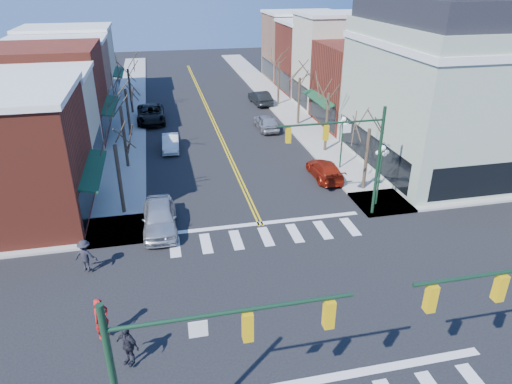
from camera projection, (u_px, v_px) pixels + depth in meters
ground at (296, 303)px, 21.85m from camera, size 160.00×160.00×0.00m
sidewalk_left at (124, 162)px, 37.71m from camera, size 3.50×70.00×0.15m
sidewalk_right at (324, 147)px, 41.09m from camera, size 3.50×70.00×0.15m
bldg_left_stucco_a at (26, 127)px, 34.36m from camera, size 10.00×7.00×7.50m
bldg_left_brick_b at (45, 95)px, 41.18m from camera, size 10.00×9.00×8.50m
bldg_left_tan at (60, 80)px, 48.58m from camera, size 10.00×7.50×7.80m
bldg_left_stucco_b at (71, 65)px, 55.31m from camera, size 10.00×8.00×8.20m
bldg_right_brick_a at (371, 85)px, 45.73m from camera, size 10.00×8.50×8.00m
bldg_right_stucco at (342, 62)px, 52.11m from camera, size 10.00×7.00×10.00m
bldg_right_brick_b at (320, 58)px, 59.03m from camera, size 10.00×8.00×8.50m
bldg_right_tan at (301, 47)px, 65.95m from camera, size 10.00×8.00×9.00m
victorian_corner at (451, 82)px, 34.88m from camera, size 12.25×14.25×13.30m
traffic_mast_near_left at (185, 369)px, 12.22m from camera, size 6.60×0.28×7.20m
traffic_mast_far_right at (352, 149)px, 27.37m from camera, size 6.60×0.28×7.20m
lamppost_corner at (381, 165)px, 29.61m from camera, size 0.36×0.36×4.33m
lamppost_midblock at (343, 134)px, 35.33m from camera, size 0.36×0.36×4.33m
tree_left_a at (120, 180)px, 28.86m from camera, size 0.24×0.24×4.76m
tree_left_b at (125, 138)px, 35.83m from camera, size 0.24×0.24×5.04m
tree_left_c at (128, 113)px, 42.97m from camera, size 0.24×0.24×4.55m
tree_left_d at (130, 92)px, 49.93m from camera, size 0.24×0.24×4.90m
tree_right_a at (366, 160)px, 32.13m from camera, size 0.24×0.24×4.62m
tree_right_b at (327, 123)px, 39.04m from camera, size 0.24×0.24×5.18m
tree_right_c at (299, 102)px, 46.15m from camera, size 0.24×0.24×4.83m
tree_right_d at (278, 84)px, 53.15m from camera, size 0.24×0.24×4.97m
car_left_near at (160, 217)px, 27.66m from camera, size 2.07×5.05×1.71m
car_left_mid at (171, 143)px, 40.27m from camera, size 1.60×4.09×1.33m
car_left_far at (151, 114)px, 47.77m from camera, size 2.86×6.13×1.70m
car_right_near at (325, 170)px, 34.77m from camera, size 1.96×4.68×1.35m
car_right_mid at (266, 122)px, 45.42m from camera, size 1.97×4.66×1.58m
car_right_far at (260, 98)px, 54.16m from camera, size 2.14×4.97×1.59m
pedestrian_red_a at (101, 318)px, 19.21m from camera, size 0.83×0.83×1.95m
pedestrian_dark_a at (127, 345)px, 17.92m from camera, size 1.11×1.00×1.81m
pedestrian_dark_b at (85, 256)px, 23.60m from camera, size 1.30×0.97×1.80m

